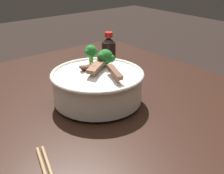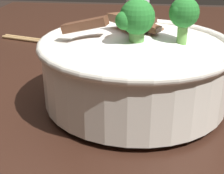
% 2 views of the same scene
% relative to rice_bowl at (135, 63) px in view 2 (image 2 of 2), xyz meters
% --- Properties ---
extents(dining_table, '(1.21, 1.01, 0.79)m').
position_rel_rice_bowl_xyz_m(dining_table, '(0.14, -0.01, -0.18)').
color(dining_table, black).
rests_on(dining_table, ground).
extents(rice_bowl, '(0.26, 0.26, 0.15)m').
position_rel_rice_bowl_xyz_m(rice_bowl, '(0.00, 0.00, 0.00)').
color(rice_bowl, silver).
rests_on(rice_bowl, dining_table).
extents(drinking_glass, '(0.06, 0.06, 0.12)m').
position_rel_rice_bowl_xyz_m(drinking_glass, '(0.44, 0.02, -0.01)').
color(drinking_glass, white).
rests_on(drinking_glass, dining_table).
extents(chopsticks_pair, '(0.08, 0.23, 0.01)m').
position_rel_rice_bowl_xyz_m(chopsticks_pair, '(0.26, 0.21, -0.06)').
color(chopsticks_pair, '#9E7A4C').
rests_on(chopsticks_pair, dining_table).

